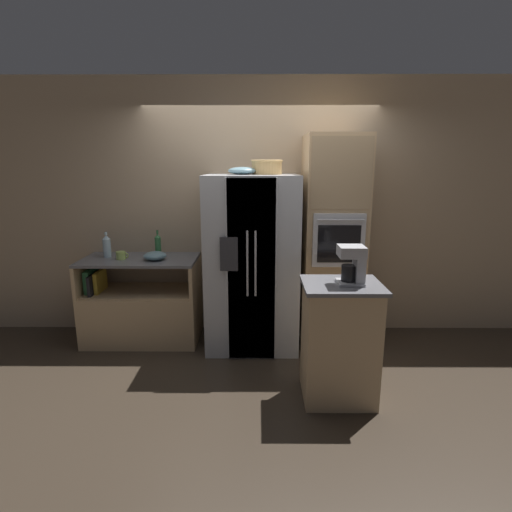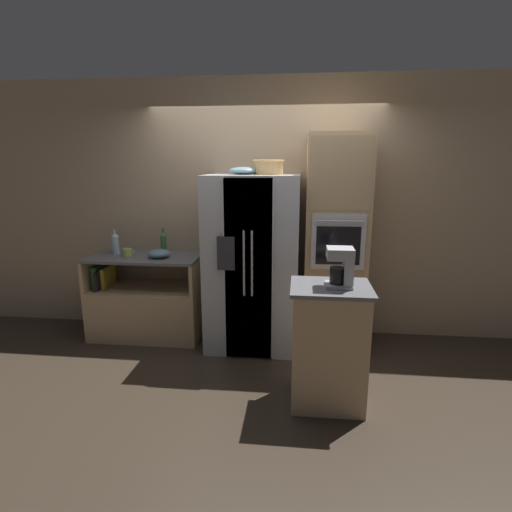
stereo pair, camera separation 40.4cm
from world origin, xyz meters
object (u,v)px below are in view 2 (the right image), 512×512
at_px(wall_oven, 335,244).
at_px(mixing_bowl, 159,254).
at_px(mug, 127,252).
at_px(bottle_tall, 115,243).
at_px(bottle_short, 164,243).
at_px(refrigerator, 253,262).
at_px(wicker_basket, 268,167).
at_px(fruit_bowl, 244,171).
at_px(coffee_maker, 342,266).

height_order(wall_oven, mixing_bowl, wall_oven).
height_order(mug, mixing_bowl, mixing_bowl).
height_order(bottle_tall, bottle_short, bottle_short).
xyz_separation_m(refrigerator, mug, (-1.38, 0.05, 0.06)).
bearing_deg(wicker_basket, wall_oven, 2.03).
bearing_deg(bottle_short, refrigerator, -10.91).
bearing_deg(wall_oven, refrigerator, -174.98).
relative_size(fruit_bowl, mug, 2.19).
xyz_separation_m(wicker_basket, mug, (-1.53, -0.00, -0.91)).
distance_m(refrigerator, fruit_bowl, 0.94).
relative_size(fruit_bowl, bottle_tall, 1.04).
bearing_deg(fruit_bowl, wall_oven, 4.08).
height_order(bottle_tall, mug, bottle_tall).
bearing_deg(fruit_bowl, refrigerator, -4.33).
xyz_separation_m(fruit_bowl, bottle_short, (-0.93, 0.19, -0.79)).
xyz_separation_m(bottle_tall, bottle_short, (0.54, 0.05, 0.00)).
xyz_separation_m(mug, coffee_maker, (2.18, -1.09, 0.19)).
distance_m(mug, coffee_maker, 2.44).
height_order(bottle_tall, mixing_bowl, bottle_tall).
relative_size(bottle_short, mug, 2.19).
bearing_deg(refrigerator, wicker_basket, 18.24).
bearing_deg(bottle_tall, coffee_maker, -26.67).
distance_m(refrigerator, mixing_bowl, 1.02).
bearing_deg(bottle_short, coffee_maker, -34.16).
xyz_separation_m(refrigerator, bottle_short, (-1.02, 0.20, 0.15)).
height_order(fruit_bowl, mug, fruit_bowl).
xyz_separation_m(refrigerator, wall_oven, (0.84, 0.07, 0.20)).
relative_size(wicker_basket, coffee_maker, 1.04).
xyz_separation_m(wall_oven, mug, (-2.22, -0.03, -0.14)).
distance_m(mug, mixing_bowl, 0.37).
bearing_deg(bottle_short, mixing_bowl, -87.21).
distance_m(wall_oven, wicker_basket, 1.04).
bearing_deg(bottle_tall, mug, -28.87).
bearing_deg(mixing_bowl, wall_oven, 1.78).
height_order(wall_oven, bottle_tall, wall_oven).
xyz_separation_m(fruit_bowl, mixing_bowl, (-0.92, 0.01, -0.87)).
height_order(wicker_basket, mug, wicker_basket).
distance_m(bottle_tall, bottle_short, 0.54).
relative_size(bottle_tall, bottle_short, 0.96).
xyz_separation_m(refrigerator, bottle_tall, (-1.56, 0.15, 0.14)).
bearing_deg(fruit_bowl, wicker_basket, 9.80).
relative_size(refrigerator, mixing_bowl, 7.64).
bearing_deg(fruit_bowl, bottle_short, 168.44).
height_order(wicker_basket, bottle_short, wicker_basket).
distance_m(bottle_short, coffee_maker, 2.21).
bearing_deg(refrigerator, mug, 178.10).
relative_size(wall_oven, bottle_short, 7.66).
distance_m(fruit_bowl, bottle_short, 1.23).
distance_m(wicker_basket, mixing_bowl, 1.48).
bearing_deg(coffee_maker, bottle_short, 145.84).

